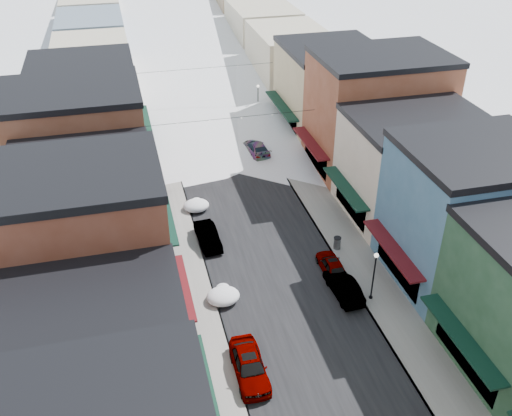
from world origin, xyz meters
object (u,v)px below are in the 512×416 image
car_green_sedan (344,287)px  car_dark_hatch (208,236)px  streetlamp_near (374,270)px  trash_can (337,243)px  car_silver_sedan (249,366)px

car_green_sedan → car_dark_hatch: bearing=-49.2°
car_dark_hatch → streetlamp_near: bearing=-48.4°
trash_can → streetlamp_near: 6.55m
car_silver_sedan → trash_can: (9.84, 10.90, -0.14)m
car_dark_hatch → trash_can: car_dark_hatch is taller
car_silver_sedan → trash_can: 14.69m
car_dark_hatch → trash_can: (9.84, -3.41, -0.03)m
car_green_sedan → streetlamp_near: 2.74m
car_silver_sedan → car_dark_hatch: (0.00, 14.31, -0.11)m
car_silver_sedan → trash_can: bearing=48.3°
trash_can → car_silver_sedan: bearing=-132.1°
car_green_sedan → car_silver_sedan: bearing=31.1°
car_green_sedan → trash_can: car_green_sedan is taller
car_dark_hatch → streetlamp_near: 14.04m
trash_can → streetlamp_near: bearing=-88.5°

